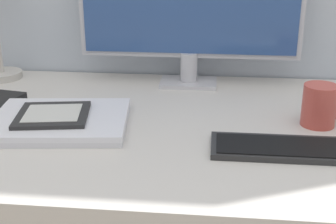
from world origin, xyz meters
TOP-DOWN VIEW (x-y plane):
  - monitor at (0.01, 0.45)m, footprint 0.63×0.11m
  - keyboard at (0.25, 0.02)m, footprint 0.32×0.12m
  - laptop at (-0.26, 0.10)m, footprint 0.33×0.28m
  - ereader at (-0.28, 0.10)m, footprint 0.18×0.18m
  - coffee_mug at (0.33, 0.17)m, footprint 0.11×0.08m

SIDE VIEW (x-z plane):
  - keyboard at x=0.25m, z-range 0.75..0.76m
  - laptop at x=-0.26m, z-range 0.75..0.78m
  - ereader at x=-0.28m, z-range 0.78..0.79m
  - coffee_mug at x=0.33m, z-range 0.75..0.85m
  - monitor at x=0.01m, z-range 0.77..1.19m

